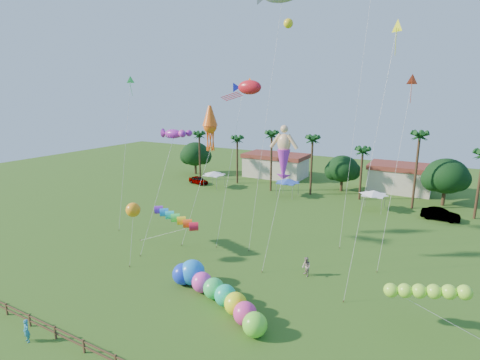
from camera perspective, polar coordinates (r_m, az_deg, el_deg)
The scene contains 21 objects.
ground at distance 31.09m, azimuth -9.66°, elevation -20.23°, with size 160.00×160.00×0.00m, color #285116.
tree_line at distance 66.47m, azimuth 17.29°, elevation 1.51°, with size 69.46×8.91×11.00m.
buildings_row at distance 74.20m, azimuth 13.15°, elevation 1.13°, with size 35.00×7.00×4.00m.
tent_row at distance 62.32m, azimuth 7.06°, elevation -0.18°, with size 31.00×4.00×0.60m.
fence at distance 27.26m, azimuth -18.41°, elevation -24.58°, with size 36.12×0.12×1.00m.
car_a at distance 71.91m, azimuth -6.36°, elevation -0.02°, with size 1.71×4.26×1.45m, color #4C4C54.
car_b at distance 58.22m, azimuth 28.23°, elevation -4.63°, with size 1.69×4.85×1.60m, color #4C4C54.
spectator_a at distance 31.78m, azimuth -29.78°, elevation -19.33°, with size 0.62×0.40×1.69m, color teal.
spectator_b at distance 36.91m, azimuth 10.05°, elevation -12.89°, with size 0.91×0.71×1.86m, color #A5918A.
caterpillar_inflatable at distance 32.23m, azimuth -3.37°, elevation -16.72°, with size 10.79×6.31×2.31m.
blue_ball at distance 35.33m, azimuth -8.65°, elevation -13.98°, with size 1.97×1.97×1.97m, color blue.
rainbow_tube at distance 40.91m, azimuth -8.99°, elevation -6.62°, with size 9.59×4.05×3.75m.
green_worm at distance 30.79m, azimuth 22.01°, elevation -15.31°, with size 9.35×2.60×3.46m.
orange_ball_kite at distance 38.94m, azimuth -15.98°, elevation -4.39°, with size 1.83×2.19×6.35m.
merman_kite at distance 37.03m, azimuth 6.66°, elevation 3.61°, with size 2.27×4.52×13.51m.
fish_kite at distance 43.94m, azimuth 1.47°, elevation 13.92°, with size 4.54×7.46×18.52m.
squid_kite at distance 43.38m, azimuth -4.58°, elevation 8.11°, with size 2.37×5.56×15.72m.
lobster_kite at distance 41.52m, azimuth -10.15°, elevation 6.95°, with size 4.14×6.52×13.39m.
delta_kite_red at distance 40.54m, azimuth 24.70°, elevation 13.23°, with size 1.64×5.36×18.79m.
delta_kite_yellow at distance 33.78m, azimuth 22.68°, elevation 20.01°, with size 2.26×5.11×22.62m.
delta_kite_green at distance 48.95m, azimuth -16.39°, elevation 13.85°, with size 1.05×3.61×19.01m.
Camera 1 is at (16.78, -19.89, 17.01)m, focal length 28.00 mm.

